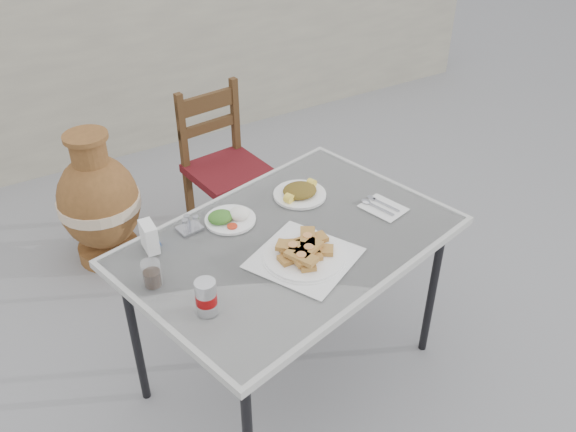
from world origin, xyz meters
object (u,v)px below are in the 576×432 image
salad_rice_plate (230,217)px  napkin_holder (149,237)px  chair (224,166)px  salad_chopped_plate (300,192)px  condiment_caddy (190,225)px  cafe_table (291,248)px  cola_glass (152,275)px  terracotta_urn (99,203)px  soda_can (206,297)px  pide_plate (304,251)px

salad_rice_plate → napkin_holder: 0.33m
chair → napkin_holder: bearing=-135.5°
salad_chopped_plate → condiment_caddy: size_ratio=2.25×
cafe_table → salad_chopped_plate: (0.18, 0.23, 0.07)m
salad_rice_plate → condiment_caddy: 0.16m
cola_glass → chair: 1.35m
condiment_caddy → terracotta_urn: 1.08m
cola_glass → condiment_caddy: cola_glass is taller
condiment_caddy → cafe_table: bearing=-37.9°
terracotta_urn → salad_chopped_plate: bearing=-58.5°
salad_rice_plate → soda_can: size_ratio=1.61×
pide_plate → salad_rice_plate: pide_plate is taller
soda_can → terracotta_urn: 1.50m
salad_chopped_plate → soda_can: bearing=-145.2°
cola_glass → soda_can: bearing=-64.6°
cafe_table → terracotta_urn: 1.35m
salad_chopped_plate → terracotta_urn: salad_chopped_plate is taller
salad_rice_plate → cafe_table: bearing=-54.9°
cafe_table → salad_chopped_plate: bearing=51.2°
salad_chopped_plate → cola_glass: cola_glass is taller
cafe_table → napkin_holder: napkin_holder is taller
cafe_table → pide_plate: (-0.02, -0.13, 0.08)m
cafe_table → condiment_caddy: condiment_caddy is taller
napkin_holder → terracotta_urn: napkin_holder is taller
salad_rice_plate → salad_chopped_plate: bearing=2.2°
salad_chopped_plate → chair: size_ratio=0.25×
cola_glass → cafe_table: bearing=-1.2°
soda_can → chair: (0.66, 1.27, -0.36)m
salad_chopped_plate → napkin_holder: 0.66m
salad_rice_plate → cola_glass: 0.44m
cafe_table → pide_plate: pide_plate is taller
salad_chopped_plate → soda_can: (-0.62, -0.43, 0.04)m
terracotta_urn → condiment_caddy: bearing=-82.7°
salad_rice_plate → terracotta_urn: (-0.28, 1.01, -0.41)m
salad_chopped_plate → condiment_caddy: condiment_caddy is taller
cafe_table → cola_glass: size_ratio=14.72×
salad_rice_plate → soda_can: soda_can is taller
pide_plate → condiment_caddy: 0.47m
pide_plate → terracotta_urn: 1.48m
pide_plate → salad_chopped_plate: 0.41m
cola_glass → condiment_caddy: (0.23, 0.23, -0.02)m
salad_rice_plate → cola_glass: cola_glass is taller
napkin_holder → chair: bearing=53.5°
cafe_table → condiment_caddy: 0.40m
soda_can → condiment_caddy: 0.46m
napkin_holder → terracotta_urn: size_ratio=0.15×
salad_rice_plate → terracotta_urn: 1.13m
salad_chopped_plate → cola_glass: bearing=-163.4°
pide_plate → condiment_caddy: bearing=127.2°
napkin_holder → condiment_caddy: napkin_holder is taller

